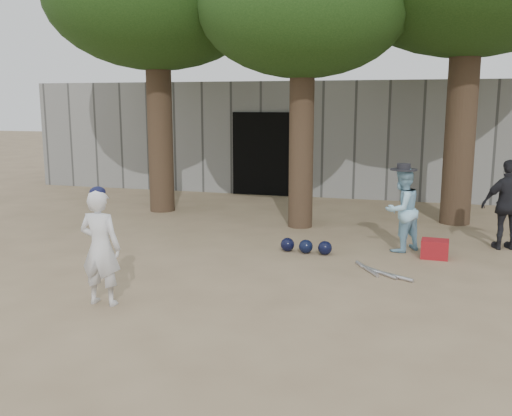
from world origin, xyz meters
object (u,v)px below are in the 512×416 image
(red_bag, at_px, (435,249))
(boy_player, at_px, (100,248))
(spectator_dark, at_px, (508,205))
(spectator_blue, at_px, (402,210))

(red_bag, bearing_deg, boy_player, -140.03)
(boy_player, relative_size, red_bag, 3.42)
(spectator_dark, bearing_deg, red_bag, 23.16)
(spectator_blue, distance_m, spectator_dark, 1.83)
(spectator_blue, height_order, red_bag, spectator_blue)
(red_bag, bearing_deg, spectator_dark, 38.81)
(spectator_blue, bearing_deg, spectator_dark, 151.01)
(red_bag, bearing_deg, spectator_blue, 149.97)
(boy_player, relative_size, spectator_dark, 0.94)
(spectator_dark, xyz_separation_m, red_bag, (-1.17, -0.94, -0.61))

